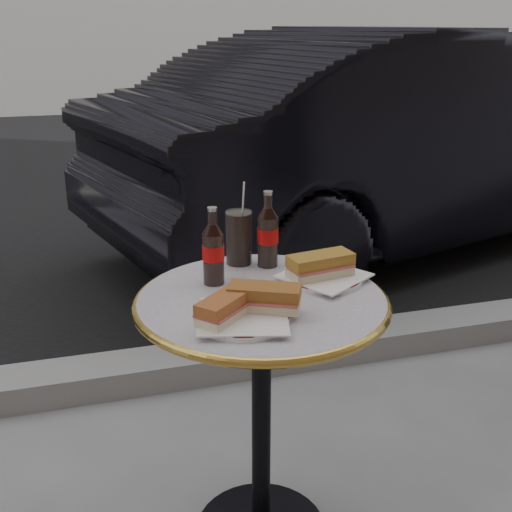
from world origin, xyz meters
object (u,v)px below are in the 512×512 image
object	(u,v)px
plate_right	(324,278)
cola_bottle_right	(268,229)
cola_bottle_left	(213,246)
cola_glass	(239,237)
bistro_table	(261,425)
parked_car	(410,138)
plate_left	(243,319)

from	to	relation	value
plate_right	cola_bottle_right	size ratio (longest dim) A/B	0.95
cola_bottle_left	cola_glass	bearing A→B (deg)	51.20
bistro_table	plate_right	world-z (taller)	plate_right
cola_bottle_right	bistro_table	bearing A→B (deg)	-110.79
bistro_table	cola_bottle_left	distance (m)	0.49
bistro_table	cola_bottle_right	size ratio (longest dim) A/B	3.50
plate_right	parked_car	bearing A→B (deg)	56.44
plate_left	plate_right	xyz separation A→B (m)	(0.26, 0.18, -0.00)
bistro_table	cola_bottle_right	world-z (taller)	cola_bottle_right
plate_left	cola_bottle_left	bearing A→B (deg)	93.39
cola_bottle_right	cola_bottle_left	bearing A→B (deg)	-153.92
bistro_table	plate_left	size ratio (longest dim) A/B	3.53
bistro_table	cola_bottle_left	size ratio (longest dim) A/B	3.65
cola_glass	parked_car	world-z (taller)	parked_car
parked_car	bistro_table	bearing A→B (deg)	127.47
cola_bottle_left	parked_car	bearing A→B (deg)	50.99
plate_right	cola_bottle_left	xyz separation A→B (m)	(-0.28, 0.06, 0.09)
bistro_table	parked_car	world-z (taller)	parked_car
cola_glass	parked_car	bearing A→B (deg)	50.98
plate_right	cola_bottle_right	world-z (taller)	cola_bottle_right
cola_bottle_right	parked_car	bearing A→B (deg)	52.72
cola_bottle_right	cola_glass	bearing A→B (deg)	150.87
cola_glass	plate_right	bearing A→B (deg)	-45.40
bistro_table	cola_glass	world-z (taller)	cola_glass
plate_left	cola_bottle_left	xyz separation A→B (m)	(-0.01, 0.24, 0.09)
bistro_table	parked_car	distance (m)	2.82
plate_left	plate_right	world-z (taller)	same
cola_bottle_left	cola_glass	xyz separation A→B (m)	(0.10, 0.12, -0.03)
cola_bottle_left	cola_glass	world-z (taller)	cola_bottle_left
plate_left	parked_car	size ratio (longest dim) A/B	0.05
bistro_table	cola_glass	distance (m)	0.50
plate_right	cola_glass	bearing A→B (deg)	134.60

